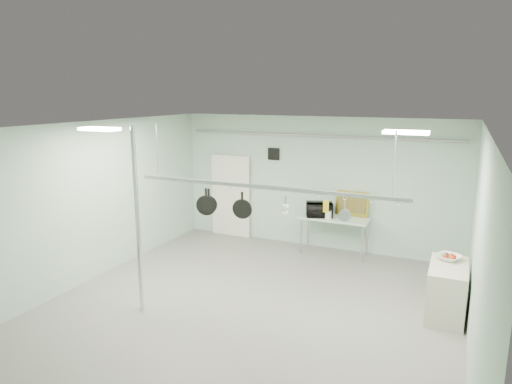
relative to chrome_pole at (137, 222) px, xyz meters
The scene contains 25 objects.
floor 2.41m from the chrome_pole, 19.44° to the left, with size 8.00×8.00×0.00m, color gray.
ceiling 2.40m from the chrome_pole, 19.44° to the left, with size 7.00×8.00×0.02m, color silver.
back_wall 4.89m from the chrome_pole, 69.68° to the left, with size 7.00×0.02×3.20m, color #A9CBB9.
right_wall 5.22m from the chrome_pole, ahead, with size 0.02×8.00×3.20m, color #A9CBB9.
door 4.61m from the chrome_pole, 97.53° to the left, with size 1.10×0.10×2.20m, color silver.
wall_vent 4.65m from the chrome_pole, 82.52° to the left, with size 0.30×0.04×0.30m, color black.
conduit_pipe 4.95m from the chrome_pole, 69.30° to the left, with size 0.07×0.07×6.60m, color gray.
chrome_pole is the anchor object (origin of this frame).
prep_table 4.85m from the chrome_pole, 61.29° to the left, with size 1.60×0.70×0.91m.
side_cabinet 5.37m from the chrome_pole, 22.41° to the left, with size 0.60×1.20×0.90m, color beige.
pot_rack 2.19m from the chrome_pole, 25.35° to the left, with size 4.80×0.06×1.00m.
light_panel_left 1.65m from the chrome_pole, 158.20° to the right, with size 0.65×0.30×0.05m, color white.
light_panel_right 4.55m from the chrome_pole, 16.31° to the left, with size 0.65×0.30×0.05m, color white.
microwave 4.58m from the chrome_pole, 64.52° to the left, with size 0.60×0.41×0.33m, color black.
coffee_canister 4.61m from the chrome_pole, 61.24° to the left, with size 0.15×0.15×0.19m, color silver.
painting_large 5.23m from the chrome_pole, 59.67° to the left, with size 0.78×0.05×0.58m, color gold.
painting_small 5.35m from the chrome_pole, 57.86° to the left, with size 0.30×0.04×0.25m, color #321C11.
fruit_bowl 5.38m from the chrome_pole, 25.21° to the left, with size 0.40×0.40×0.10m, color silver.
skillet_left 1.24m from the chrome_pole, 47.92° to the left, with size 0.36×0.06×0.48m, color black, non-canonical shape.
skillet_mid 1.28m from the chrome_pole, 46.04° to the left, with size 0.31×0.06×0.42m, color black, non-canonical shape.
skillet_right 1.79m from the chrome_pole, 30.52° to the left, with size 0.35×0.06×0.47m, color black, non-canonical shape.
whisk 2.51m from the chrome_pole, 21.18° to the left, with size 0.16×0.16×0.34m, color silver, non-canonical shape.
grater 3.16m from the chrome_pole, 16.70° to the left, with size 0.09×0.02×0.21m, color yellow, non-canonical shape.
saucepan 3.44m from the chrome_pole, 15.24° to the left, with size 0.19×0.10×0.32m, color silver, non-canonical shape.
fruit_cluster 5.37m from the chrome_pole, 25.21° to the left, with size 0.24×0.24×0.09m, color maroon, non-canonical shape.
Camera 1 is at (3.19, -6.50, 3.72)m, focal length 32.00 mm.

